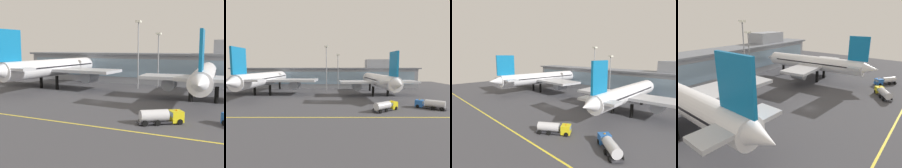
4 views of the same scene
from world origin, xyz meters
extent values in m
plane|color=#424247|center=(0.00, 0.00, 0.00)|extent=(180.00, 180.00, 0.00)
cube|color=yellow|center=(0.00, -22.00, 0.01)|extent=(144.00, 0.50, 0.01)
cube|color=#9399A3|center=(0.00, 46.15, 5.87)|extent=(112.69, 12.00, 11.74)
cube|color=#84A3BC|center=(0.00, 40.10, 6.46)|extent=(108.19, 0.20, 7.51)
cube|color=slate|center=(0.00, 46.15, 12.14)|extent=(115.69, 14.00, 0.80)
cylinder|color=black|center=(-31.04, 14.47, 2.42)|extent=(1.10, 1.10, 4.84)
cylinder|color=black|center=(-23.78, 14.22, 2.42)|extent=(1.10, 1.10, 4.84)
cylinder|color=black|center=(-26.64, 36.98, 2.42)|extent=(1.10, 1.10, 4.84)
cylinder|color=silver|center=(-27.28, 18.28, 7.57)|extent=(7.73, 49.42, 6.05)
cone|color=silver|center=(-26.38, 44.70, 7.57)|extent=(5.93, 5.64, 5.75)
cube|color=#84A3BC|center=(-26.51, 40.92, 8.63)|extent=(4.68, 4.39, 1.82)
cube|color=black|center=(-27.28, 18.28, 8.02)|extent=(7.52, 41.55, 0.48)
cube|color=#B7BAC1|center=(-27.28, 18.28, 6.81)|extent=(49.80, 13.50, 0.97)
cylinder|color=#999EA8|center=(-41.05, 20.53, 4.42)|extent=(4.45, 6.54, 4.24)
cylinder|color=#999EA8|center=(-13.39, 19.58, 4.42)|extent=(4.45, 6.54, 4.24)
cube|color=#0F6BA8|center=(-28.02, -3.37, 15.44)|extent=(1.03, 8.88, 9.68)
cube|color=#B7BAC1|center=(-28.02, -3.37, 8.47)|extent=(15.99, 5.95, 0.77)
cylinder|color=black|center=(23.47, 11.02, 2.25)|extent=(1.10, 1.10, 4.49)
cylinder|color=black|center=(30.19, 11.53, 2.25)|extent=(1.10, 1.10, 4.49)
cylinder|color=black|center=(25.41, 30.05, 2.25)|extent=(1.10, 1.10, 4.49)
cylinder|color=white|center=(26.58, 14.54, 7.02)|extent=(8.68, 41.23, 5.61)
cone|color=white|center=(24.91, 36.62, 7.02)|extent=(5.70, 5.44, 5.33)
cone|color=white|center=(28.28, -7.82, 7.44)|extent=(5.22, 6.52, 4.77)
cube|color=#84A3BC|center=(25.16, 33.31, 8.00)|extent=(4.49, 4.24, 1.68)
cube|color=black|center=(26.58, 14.54, 7.44)|extent=(8.25, 34.70, 0.45)
cube|color=#B7BAC1|center=(26.58, 14.54, 6.31)|extent=(36.48, 12.50, 0.90)
cylinder|color=#999EA8|center=(16.47, 15.25, 4.10)|extent=(4.32, 5.60, 3.93)
cube|color=#0F6BA8|center=(27.94, -3.41, 14.31)|extent=(1.23, 7.40, 8.98)
cube|color=#B7BAC1|center=(27.94, -3.41, 7.86)|extent=(11.78, 5.35, 0.72)
cylinder|color=black|center=(33.64, -11.10, 0.55)|extent=(1.06, 0.90, 1.10)
cylinder|color=black|center=(24.33, -11.75, 0.55)|extent=(1.07, 0.88, 1.10)
cylinder|color=black|center=(25.84, -13.87, 0.55)|extent=(1.07, 0.88, 1.10)
cylinder|color=black|center=(20.66, -14.35, 0.55)|extent=(1.07, 0.88, 1.10)
cylinder|color=black|center=(22.17, -16.47, 0.55)|extent=(1.07, 0.88, 1.10)
cylinder|color=black|center=(18.61, -15.81, 0.55)|extent=(1.07, 0.88, 1.10)
cylinder|color=black|center=(20.11, -17.93, 0.55)|extent=(1.07, 0.88, 1.10)
cube|color=#2D2D33|center=(21.56, -15.31, 0.45)|extent=(7.52, 6.28, 0.30)
cube|color=yellow|center=(24.86, -12.96, 1.40)|extent=(3.41, 3.47, 2.20)
cube|color=#84A3BC|center=(24.86, -12.96, 1.88)|extent=(3.43, 3.44, 0.88)
cylinder|color=silver|center=(21.12, -15.62, 1.75)|extent=(5.88, 5.10, 2.30)
cube|color=orange|center=(24.86, -12.96, 2.62)|extent=(0.30, 0.40, 0.20)
cylinder|color=gray|center=(1.51, 28.82, 11.85)|extent=(0.44, 0.44, 23.69)
cube|color=silver|center=(1.51, 28.82, 24.04)|extent=(1.80, 1.80, 0.70)
cylinder|color=gray|center=(7.75, 33.23, 9.75)|extent=(0.44, 0.44, 19.50)
cube|color=silver|center=(7.75, 33.23, 19.85)|extent=(1.80, 1.80, 0.70)
camera|label=1|loc=(36.58, -67.53, 14.89)|focal=45.18mm
camera|label=2|loc=(7.79, -68.60, 13.55)|focal=28.87mm
camera|label=3|loc=(56.66, -43.50, 19.99)|focal=29.09mm
camera|label=4|loc=(-46.93, -28.24, 25.32)|focal=32.74mm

